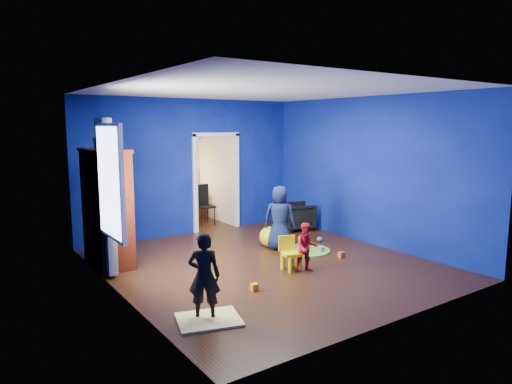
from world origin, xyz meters
TOP-DOWN VIEW (x-y plane):
  - floor at (0.00, 0.00)m, footprint 5.00×5.50m
  - ceiling at (0.00, 0.00)m, footprint 5.00×5.50m
  - wall_back at (0.00, 2.75)m, footprint 5.00×0.02m
  - wall_front at (0.00, -2.75)m, footprint 5.00×0.02m
  - wall_left at (-2.50, 0.00)m, footprint 0.02×5.50m
  - wall_right at (2.50, 0.00)m, footprint 0.02×5.50m
  - alcove at (0.60, 3.62)m, footprint 1.00×1.75m
  - armchair at (2.10, 1.69)m, footprint 0.81×0.80m
  - child_black at (-1.90, -1.36)m, footprint 0.47×0.44m
  - child_navy at (0.76, 0.61)m, footprint 0.69×0.70m
  - toddler_red at (0.31, -0.70)m, footprint 0.48×0.44m
  - vase at (-2.21, 1.17)m, footprint 0.26×0.26m
  - potted_plant at (-2.21, 1.69)m, footprint 0.26×0.26m
  - tv_armoire at (-2.21, 1.47)m, footprint 0.58×1.14m
  - crt_tv at (-2.17, 1.47)m, footprint 0.46×0.70m
  - yellow_blanket at (-1.90, -1.46)m, footprint 0.89×0.79m
  - hopper_ball at (0.71, 0.86)m, footprint 0.40×0.40m
  - kid_chair at (0.16, -0.50)m, footprint 0.35×0.35m
  - play_mat at (1.10, 0.23)m, footprint 0.91×0.91m
  - toy_arch at (1.10, 0.23)m, footprint 0.65×0.57m
  - window_left at (-2.48, 0.35)m, footprint 0.03×0.95m
  - curtain at (-2.37, 0.90)m, footprint 0.14×0.42m
  - doorway at (0.60, 2.75)m, footprint 1.16×0.10m
  - study_desk at (0.60, 4.26)m, footprint 0.88×0.44m
  - desk_monitor at (0.60, 4.38)m, footprint 0.40×0.05m
  - desk_lamp at (0.32, 4.32)m, footprint 0.14×0.14m
  - folding_chair at (0.60, 3.30)m, footprint 0.40×0.40m
  - book_shelf at (0.60, 4.37)m, footprint 0.88×0.24m
  - toy_0 at (1.33, -0.47)m, footprint 0.10×0.08m
  - toy_1 at (1.76, 0.58)m, footprint 0.11×0.11m
  - toy_2 at (-0.87, -0.94)m, footprint 0.10×0.08m
  - toy_3 at (1.18, 0.85)m, footprint 0.11×0.11m
  - toy_4 at (1.26, -0.02)m, footprint 0.10×0.08m

SIDE VIEW (x-z plane):
  - floor at x=0.00m, z-range -0.01..0.01m
  - play_mat at x=1.10m, z-range 0.00..0.02m
  - yellow_blanket at x=-1.90m, z-range 0.00..0.03m
  - toy_arch at x=1.10m, z-range -0.39..0.43m
  - toy_0 at x=1.33m, z-range 0.00..0.10m
  - toy_2 at x=-0.87m, z-range 0.00..0.10m
  - toy_4 at x=1.26m, z-range 0.00..0.10m
  - toy_1 at x=1.76m, z-range 0.00..0.11m
  - toy_3 at x=1.18m, z-range 0.00..0.11m
  - hopper_ball at x=0.71m, z-range 0.00..0.40m
  - kid_chair at x=0.16m, z-range 0.00..0.50m
  - armchair at x=2.10m, z-range 0.00..0.61m
  - study_desk at x=0.60m, z-range 0.00..0.75m
  - toddler_red at x=0.31m, z-range 0.00..0.80m
  - folding_chair at x=0.60m, z-range 0.00..0.92m
  - child_black at x=-1.90m, z-range 0.00..1.08m
  - child_navy at x=0.76m, z-range 0.00..1.22m
  - desk_lamp at x=0.32m, z-range 0.86..1.00m
  - desk_monitor at x=0.60m, z-range 0.79..1.11m
  - tv_armoire at x=-2.21m, z-range 0.00..1.96m
  - crt_tv at x=-2.17m, z-range 0.75..1.29m
  - doorway at x=0.60m, z-range 0.00..2.10m
  - alcove at x=0.60m, z-range 0.00..2.50m
  - curtain at x=-2.37m, z-range 0.05..2.45m
  - wall_back at x=0.00m, z-range 0.00..2.90m
  - wall_front at x=0.00m, z-range 0.00..2.90m
  - wall_left at x=-2.50m, z-range 0.00..2.90m
  - wall_right at x=2.50m, z-range 0.00..2.90m
  - window_left at x=-2.48m, z-range 0.77..2.33m
  - book_shelf at x=0.60m, z-range 2.00..2.04m
  - vase at x=-2.21m, z-range 1.96..2.17m
  - potted_plant at x=-2.21m, z-range 1.96..2.42m
  - ceiling at x=0.00m, z-range 2.90..2.90m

